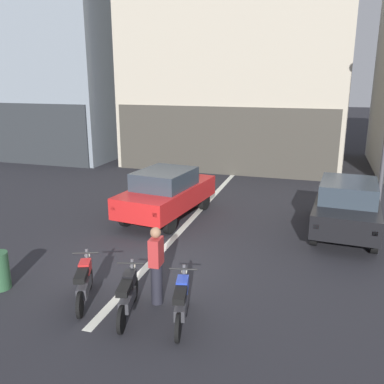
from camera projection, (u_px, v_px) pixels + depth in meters
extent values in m
plane|color=#232328|center=(149.00, 264.00, 10.53)|extent=(120.00, 120.00, 0.00)
cube|color=silver|center=(210.00, 199.00, 16.05)|extent=(0.20, 18.00, 0.01)
cube|color=gray|center=(47.00, 38.00, 25.41)|extent=(10.65, 9.21, 13.53)
cube|color=#292C30|center=(3.00, 133.00, 22.50)|extent=(10.22, 0.10, 3.20)
cube|color=#B2A893|center=(241.00, 36.00, 22.08)|extent=(10.96, 7.90, 13.20)
cube|color=#3E3A33|center=(222.00, 141.00, 19.73)|extent=(10.52, 0.10, 3.20)
cylinder|color=black|center=(166.00, 196.00, 15.41)|extent=(0.27, 0.66, 0.64)
cylinder|color=black|center=(204.00, 201.00, 14.78)|extent=(0.27, 0.66, 0.64)
cylinder|color=black|center=(126.00, 216.00, 13.14)|extent=(0.27, 0.66, 0.64)
cylinder|color=black|center=(170.00, 223.00, 12.51)|extent=(0.27, 0.66, 0.64)
cube|color=red|center=(167.00, 196.00, 13.85)|extent=(2.31, 4.30, 0.66)
cube|color=#2D3842|center=(165.00, 179.00, 13.55)|extent=(1.81, 2.16, 0.56)
cube|color=red|center=(114.00, 208.00, 12.36)|extent=(0.15, 0.08, 0.12)
cube|color=red|center=(155.00, 215.00, 11.78)|extent=(0.15, 0.08, 0.12)
cylinder|color=black|center=(322.00, 208.00, 14.01)|extent=(0.22, 0.65, 0.64)
cylinder|color=black|center=(372.00, 213.00, 13.48)|extent=(0.22, 0.65, 0.64)
cylinder|color=black|center=(314.00, 234.00, 11.67)|extent=(0.22, 0.65, 0.64)
cylinder|color=black|center=(375.00, 242.00, 11.13)|extent=(0.22, 0.65, 0.64)
cube|color=black|center=(347.00, 209.00, 12.46)|extent=(2.02, 4.21, 0.66)
cube|color=#2D3842|center=(349.00, 190.00, 12.16)|extent=(1.67, 2.06, 0.56)
cube|color=red|center=(316.00, 226.00, 10.87)|extent=(0.14, 0.07, 0.12)
cube|color=red|center=(375.00, 233.00, 10.38)|extent=(0.14, 0.07, 0.12)
cylinder|color=black|center=(89.00, 278.00, 9.27)|extent=(0.26, 0.51, 0.52)
cylinder|color=black|center=(80.00, 305.00, 8.17)|extent=(0.26, 0.51, 0.52)
cube|color=#38383D|center=(84.00, 287.00, 8.64)|extent=(0.46, 0.76, 0.22)
cube|color=black|center=(81.00, 275.00, 8.40)|extent=(0.42, 0.64, 0.12)
cube|color=red|center=(85.00, 267.00, 8.80)|extent=(0.34, 0.42, 0.24)
cylinder|color=#4C4C51|center=(87.00, 265.00, 9.03)|extent=(0.15, 0.25, 0.70)
cylinder|color=black|center=(85.00, 253.00, 8.86)|extent=(0.52, 0.24, 0.04)
sphere|color=silver|center=(87.00, 256.00, 9.10)|extent=(0.12, 0.12, 0.12)
cylinder|color=black|center=(134.00, 289.00, 8.78)|extent=(0.19, 0.52, 0.52)
cylinder|color=black|center=(121.00, 320.00, 7.67)|extent=(0.19, 0.52, 0.52)
cube|color=#38383D|center=(127.00, 300.00, 8.15)|extent=(0.36, 0.76, 0.22)
cube|color=black|center=(125.00, 287.00, 7.90)|extent=(0.35, 0.63, 0.12)
cube|color=black|center=(129.00, 278.00, 8.31)|extent=(0.30, 0.40, 0.24)
cylinder|color=#4C4C51|center=(132.00, 276.00, 8.54)|extent=(0.12, 0.25, 0.70)
cylinder|color=black|center=(130.00, 263.00, 8.37)|extent=(0.54, 0.16, 0.04)
sphere|color=silver|center=(133.00, 266.00, 8.61)|extent=(0.12, 0.12, 0.12)
cylinder|color=black|center=(185.00, 295.00, 8.53)|extent=(0.18, 0.52, 0.52)
cylinder|color=black|center=(178.00, 328.00, 7.42)|extent=(0.18, 0.52, 0.52)
cube|color=#38383D|center=(181.00, 307.00, 7.90)|extent=(0.35, 0.76, 0.22)
cube|color=black|center=(180.00, 294.00, 7.65)|extent=(0.34, 0.63, 0.12)
cube|color=#233DB7|center=(183.00, 284.00, 8.06)|extent=(0.29, 0.40, 0.24)
cylinder|color=#4C4C51|center=(184.00, 282.00, 8.28)|extent=(0.12, 0.25, 0.70)
cylinder|color=black|center=(183.00, 269.00, 8.12)|extent=(0.55, 0.15, 0.04)
sphere|color=silver|center=(184.00, 272.00, 8.36)|extent=(0.12, 0.12, 0.12)
cylinder|color=#23232D|center=(157.00, 284.00, 8.63)|extent=(0.24, 0.24, 0.86)
cube|color=#B22D2D|center=(156.00, 252.00, 8.44)|extent=(0.24, 0.37, 0.58)
sphere|color=#9E7051|center=(156.00, 233.00, 8.33)|extent=(0.22, 0.22, 0.22)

